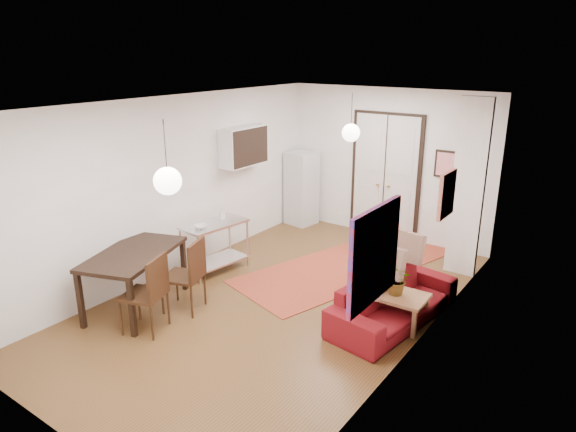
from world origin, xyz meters
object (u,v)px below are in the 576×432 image
Objects in this scene: sofa at (394,301)px; dining_chair_far at (149,284)px; fridge at (302,188)px; dining_chair_near at (188,267)px; kitchen_counter at (215,241)px; black_side_chair at (375,235)px; coffee_table at (390,296)px; dining_table at (134,258)px.

sofa is 1.99× the size of dining_chair_far.
dining_chair_near is (0.78, -4.05, -0.15)m from fridge.
fridge is 4.13m from dining_chair_near.
kitchen_counter reaches higher than black_side_chair.
dining_chair_far reaches higher than sofa.
coffee_table is at bearing -31.94° from fridge.
dining_chair_near is 1.00× the size of dining_chair_far.
dining_table is 1.66× the size of dining_chair_far.
coffee_table is 3.61m from dining_table.
kitchen_counter is at bearing -173.25° from dining_chair_near.
dining_table is 0.66m from dining_chair_far.
dining_chair_near is at bearing -55.90° from kitchen_counter.
dining_table is at bearing -131.23° from dining_chair_far.
dining_chair_near is (-2.54, -1.27, 0.24)m from coffee_table.
dining_chair_far is at bearing -72.66° from fridge.
fridge is 0.87× the size of dining_table.
dining_table is (-0.04, -1.61, 0.23)m from kitchen_counter.
sofa is 3.30m from dining_chair_far.
dining_table is 4.15m from black_side_chair.
coffee_table is (-0.05, -0.04, 0.08)m from sofa.
sofa is at bearing 108.52° from dining_chair_far.
black_side_chair is at bearing 40.99° from sofa.
black_side_chair is at bearing 61.37° from dining_table.
dining_chair_far is at bearing -21.88° from dining_table.
dining_chair_far reaches higher than kitchen_counter.
black_side_chair reaches higher than coffee_table.
sofa is 2.22m from black_side_chair.
fridge is at bearing -41.20° from black_side_chair.
dining_chair_near reaches higher than sofa.
dining_table is at bearing 127.07° from sofa.
dining_chair_near is at bearing 37.42° from dining_table.
coffee_table is at bearing 139.15° from sofa.
dining_chair_near reaches higher than black_side_chair.
dining_chair_far reaches higher than black_side_chair.
fridge reaches higher than kitchen_counter.
fridge is at bearing 102.29° from kitchen_counter.
coffee_table is 3.11m from kitchen_counter.
dining_chair_far is at bearing -19.35° from dining_chair_near.
dining_chair_near is 3.47m from black_side_chair.
sofa is 1.37× the size of fridge.
black_side_chair is at bearing 137.10° from dining_chair_near.
fridge reaches higher than dining_chair_far.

